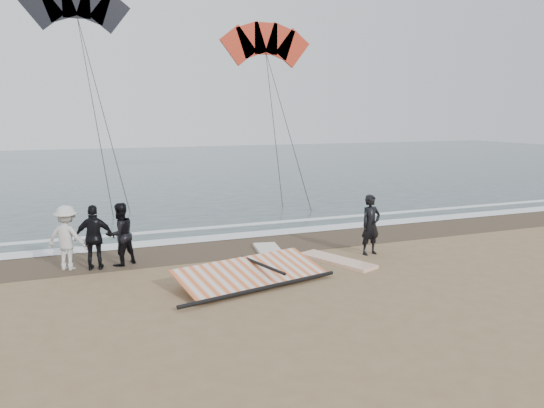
% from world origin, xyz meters
% --- Properties ---
extents(ground, '(120.00, 120.00, 0.00)m').
position_xyz_m(ground, '(0.00, 0.00, 0.00)').
color(ground, '#8C704C').
rests_on(ground, ground).
extents(sea, '(120.00, 54.00, 0.02)m').
position_xyz_m(sea, '(0.00, 33.00, 0.01)').
color(sea, '#233838').
rests_on(sea, ground).
extents(wet_sand, '(120.00, 2.80, 0.01)m').
position_xyz_m(wet_sand, '(0.00, 4.50, 0.01)').
color(wet_sand, '#4C3D2B').
rests_on(wet_sand, ground).
extents(foam_near, '(120.00, 0.90, 0.01)m').
position_xyz_m(foam_near, '(0.00, 5.90, 0.03)').
color(foam_near, white).
rests_on(foam_near, sea).
extents(foam_far, '(120.00, 0.45, 0.01)m').
position_xyz_m(foam_far, '(0.00, 7.60, 0.03)').
color(foam_far, white).
rests_on(foam_far, sea).
extents(man_main, '(0.72, 0.52, 1.85)m').
position_xyz_m(man_main, '(2.58, 2.07, 0.92)').
color(man_main, black).
rests_on(man_main, ground).
extents(board_white, '(1.53, 2.53, 0.10)m').
position_xyz_m(board_white, '(1.19, 1.65, 0.05)').
color(board_white, white).
rests_on(board_white, ground).
extents(board_cream, '(1.19, 2.77, 0.11)m').
position_xyz_m(board_cream, '(-0.31, 2.97, 0.06)').
color(board_cream, silver).
rests_on(board_cream, ground).
extents(trio_cluster, '(2.61, 1.21, 1.81)m').
position_xyz_m(trio_cluster, '(-5.42, 3.69, 0.90)').
color(trio_cluster, black).
rests_on(trio_cluster, ground).
extents(sail_rig, '(4.36, 2.55, 0.50)m').
position_xyz_m(sail_rig, '(-1.84, 0.87, 0.20)').
color(sail_rig, black).
rests_on(sail_rig, ground).
extents(kite_red, '(6.77, 6.28, 15.07)m').
position_xyz_m(kite_red, '(6.74, 21.47, 8.56)').
color(kite_red, red).
rests_on(kite_red, ground).
extents(kite_dark, '(6.92, 6.38, 16.09)m').
position_xyz_m(kite_dark, '(-4.57, 23.53, 10.38)').
color(kite_dark, black).
rests_on(kite_dark, ground).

